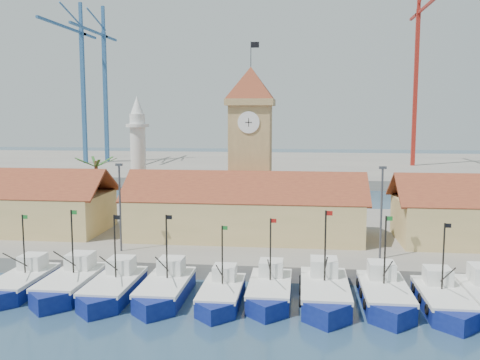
# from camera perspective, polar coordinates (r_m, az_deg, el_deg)

# --- Properties ---
(ground) EXTENTS (400.00, 400.00, 0.00)m
(ground) POSITION_cam_1_polar(r_m,az_deg,el_deg) (43.20, -2.29, -13.94)
(ground) COLOR #1D374E
(ground) RESTS_ON ground
(quay) EXTENTS (140.00, 32.00, 1.50)m
(quay) POSITION_cam_1_polar(r_m,az_deg,el_deg) (65.81, 0.95, -5.88)
(quay) COLOR gray
(quay) RESTS_ON ground
(terminal) EXTENTS (240.00, 80.00, 2.00)m
(terminal) POSITION_cam_1_polar(r_m,az_deg,el_deg) (150.67, 4.18, 1.51)
(terminal) COLOR gray
(terminal) RESTS_ON ground
(boat_0) EXTENTS (3.44, 9.42, 7.13)m
(boat_0) POSITION_cam_1_polar(r_m,az_deg,el_deg) (51.09, -22.37, -10.26)
(boat_0) COLOR navy
(boat_0) RESTS_ON ground
(boat_1) EXTENTS (3.69, 10.10, 7.64)m
(boat_1) POSITION_cam_1_polar(r_m,az_deg,el_deg) (49.22, -17.74, -10.65)
(boat_1) COLOR navy
(boat_1) RESTS_ON ground
(boat_2) EXTENTS (3.57, 9.79, 7.41)m
(boat_2) POSITION_cam_1_polar(r_m,az_deg,el_deg) (47.16, -13.45, -11.32)
(boat_2) COLOR navy
(boat_2) RESTS_ON ground
(boat_3) EXTENTS (3.60, 9.87, 7.47)m
(boat_3) POSITION_cam_1_polar(r_m,az_deg,el_deg) (46.10, -8.04, -11.62)
(boat_3) COLOR navy
(boat_3) RESTS_ON ground
(boat_4) EXTENTS (3.25, 8.91, 6.75)m
(boat_4) POSITION_cam_1_polar(r_m,az_deg,el_deg) (44.70, -2.05, -12.25)
(boat_4) COLOR navy
(boat_4) RESTS_ON ground
(boat_5) EXTENTS (3.48, 9.54, 7.22)m
(boat_5) POSITION_cam_1_polar(r_m,az_deg,el_deg) (45.41, 3.17, -11.88)
(boat_5) COLOR navy
(boat_5) RESTS_ON ground
(boat_6) EXTENTS (3.89, 10.66, 8.07)m
(boat_6) POSITION_cam_1_polar(r_m,az_deg,el_deg) (45.07, 9.03, -11.99)
(boat_6) COLOR navy
(boat_6) RESTS_ON ground
(boat_7) EXTENTS (3.71, 10.17, 7.70)m
(boat_7) POSITION_cam_1_polar(r_m,az_deg,el_deg) (45.63, 15.24, -11.97)
(boat_7) COLOR navy
(boat_7) RESTS_ON ground
(boat_8) EXTENTS (3.53, 9.68, 7.32)m
(boat_8) POSITION_cam_1_polar(r_m,az_deg,el_deg) (45.97, 20.95, -12.10)
(boat_8) COLOR navy
(boat_8) RESTS_ON ground
(hall_center) EXTENTS (27.04, 10.13, 7.61)m
(hall_center) POSITION_cam_1_polar(r_m,az_deg,el_deg) (61.25, 0.59, -3.76)
(hall_center) COLOR #D7B776
(hall_center) RESTS_ON quay
(clock_tower) EXTENTS (5.80, 5.80, 22.70)m
(clock_tower) POSITION_cam_1_polar(r_m,az_deg,el_deg) (66.23, 1.14, 4.01)
(clock_tower) COLOR tan
(clock_tower) RESTS_ON quay
(minaret) EXTENTS (3.00, 3.00, 16.30)m
(minaret) POSITION_cam_1_polar(r_m,az_deg,el_deg) (71.34, -10.80, 2.30)
(minaret) COLOR silver
(minaret) RESTS_ON quay
(palm_tree) EXTENTS (5.60, 5.03, 8.39)m
(palm_tree) POSITION_cam_1_polar(r_m,az_deg,el_deg) (71.49, -15.04, -0.61)
(palm_tree) COLOR brown
(palm_tree) RESTS_ON quay
(lamp_posts) EXTENTS (80.70, 0.25, 9.03)m
(lamp_posts) POSITION_cam_1_polar(r_m,az_deg,el_deg) (52.93, 0.22, -2.73)
(lamp_posts) COLOR #3F3F44
(lamp_posts) RESTS_ON quay
(crane_blue_far) EXTENTS (1.00, 34.47, 43.25)m
(crane_blue_far) POSITION_cam_1_polar(r_m,az_deg,el_deg) (152.72, -16.68, 10.76)
(crane_blue_far) COLOR #2D5B8C
(crane_blue_far) RESTS_ON terminal
(crane_blue_near) EXTENTS (1.00, 32.12, 43.34)m
(crane_blue_near) POSITION_cam_1_polar(r_m,az_deg,el_deg) (157.09, -14.39, 10.67)
(crane_blue_near) COLOR #2D5B8C
(crane_blue_near) RESTS_ON terminal
(crane_red_right) EXTENTS (1.00, 32.08, 47.18)m
(crane_red_right) POSITION_cam_1_polar(r_m,az_deg,el_deg) (147.11, 18.40, 11.61)
(crane_red_right) COLOR #A12218
(crane_red_right) RESTS_ON terminal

